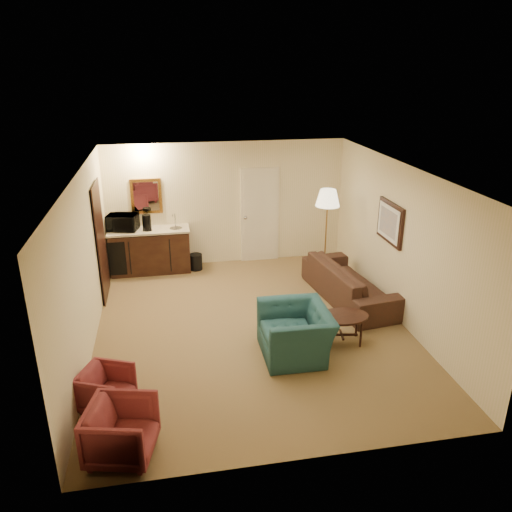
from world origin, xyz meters
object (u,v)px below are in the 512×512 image
Objects in this scene: coffee_table at (342,329)px; rose_chair_near at (106,387)px; waste_bin at (196,262)px; floor_lamp at (326,233)px; wetbar_cabinet at (150,251)px; coffee_maker at (147,223)px; microwave at (122,221)px; rose_chair_far at (121,428)px; teal_armchair at (296,325)px; sofa at (350,276)px.

rose_chair_near is at bearing -164.39° from coffee_table.
floor_lamp is at bearing -16.63° from waste_bin.
coffee_maker is (-0.02, -0.04, 0.62)m from wetbar_cabinet.
floor_lamp is (3.49, -0.84, 0.44)m from wetbar_cabinet.
wetbar_cabinet reaches higher than waste_bin.
rose_chair_far is at bearing -73.39° from microwave.
floor_lamp is at bearing -26.76° from rose_chair_far.
wetbar_cabinet is 4.42m from rose_chair_near.
teal_armchair is (2.15, -3.62, 0.03)m from wetbar_cabinet.
coffee_maker is (-2.98, 3.38, 0.85)m from coffee_table.
microwave reaches higher than rose_chair_far.
wetbar_cabinet is 0.97m from waste_bin.
sofa is 3.91× the size of rose_chair_near.
floor_lamp is (1.34, 2.78, 0.41)m from teal_armchair.
floor_lamp is at bearing -2.68° from sofa.
rose_chair_far is 1.23× the size of microwave.
rose_chair_far is at bearing -54.95° from teal_armchair.
teal_armchair is at bearing -40.30° from microwave.
teal_armchair is at bearing 130.25° from sofa.
floor_lamp is 3.09× the size of microwave.
waste_bin is at bearing 163.37° from floor_lamp.
rose_chair_far reaches higher than rose_chair_near.
microwave is at bearing 173.30° from wetbar_cabinet.
wetbar_cabinet is 4.85× the size of waste_bin.
rose_chair_near is 0.94m from rose_chair_far.
coffee_maker is at bearing 167.23° from floor_lamp.
teal_armchair reaches higher than coffee_table.
teal_armchair is at bearing -166.05° from coffee_table.
rose_chair_far is at bearing -73.25° from coffee_maker.
sofa reaches higher than rose_chair_near.
rose_chair_far is 5.40m from microwave.
coffee_table is 2.37× the size of waste_bin.
sofa is (3.60, -1.99, -0.01)m from wetbar_cabinet.
coffee_table is at bearing -58.73° from waste_bin.
floor_lamp is 5.61× the size of coffee_maker.
rose_chair_near is at bearing -76.07° from microwave.
coffee_table is 4.98m from microwave.
wetbar_cabinet is 5.29m from rose_chair_far.
rose_chair_far is at bearing -130.07° from floor_lamp.
teal_armchair reaches higher than rose_chair_far.
microwave reaches higher than coffee_table.
teal_armchair is 3.12m from floor_lamp.
floor_lamp is at bearing 154.53° from teal_armchair.
teal_armchair is 0.62× the size of floor_lamp.
wetbar_cabinet is at bearing 7.24° from microwave.
floor_lamp reaches higher than wetbar_cabinet.
teal_armchair is 3.77m from waste_bin.
microwave is at bearing 15.99° from rose_chair_far.
floor_lamp is at bearing 6.48° from coffee_maker.
teal_armchair is 2.76m from rose_chair_near.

